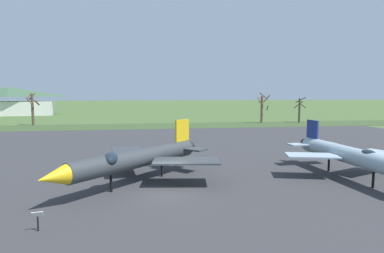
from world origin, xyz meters
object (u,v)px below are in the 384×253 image
jet_fighter_front_left (136,159)px  visitor_building (11,101)px  jet_fighter_rear_center (353,156)px  info_placard_front_left (38,219)px

jet_fighter_front_left → visitor_building: visitor_building is taller
jet_fighter_front_left → visitor_building: bearing=115.2°
jet_fighter_rear_center → jet_fighter_front_left: bearing=175.3°
visitor_building → info_placard_front_left: bearing=-69.1°
jet_fighter_front_left → info_placard_front_left: jet_fighter_front_left is taller
jet_fighter_rear_center → info_placard_front_left: bearing=-163.6°
visitor_building → jet_fighter_rear_center: bearing=-56.6°
jet_fighter_front_left → jet_fighter_rear_center: size_ratio=0.84×
info_placard_front_left → jet_fighter_rear_center: jet_fighter_rear_center is taller
jet_fighter_front_left → info_placard_front_left: size_ratio=11.44×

